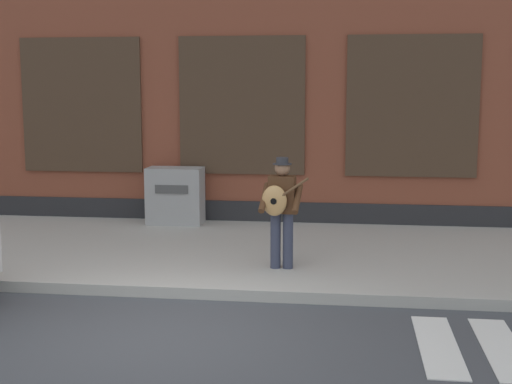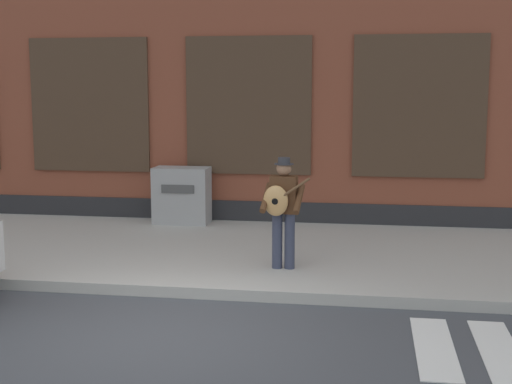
% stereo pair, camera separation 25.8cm
% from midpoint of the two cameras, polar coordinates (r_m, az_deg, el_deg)
% --- Properties ---
extents(ground_plane, '(160.00, 160.00, 0.00)m').
position_cam_midpoint_polar(ground_plane, '(8.31, -8.56, -11.23)').
color(ground_plane, '#424449').
extents(sidewalk, '(28.00, 4.81, 0.15)m').
position_cam_midpoint_polar(sidewalk, '(11.80, -3.50, -4.83)').
color(sidewalk, '#ADAAA3').
rests_on(sidewalk, ground).
extents(building_backdrop, '(28.00, 4.06, 8.65)m').
position_cam_midpoint_polar(building_backdrop, '(15.90, -0.52, 13.98)').
color(building_backdrop, brown).
rests_on(building_backdrop, ground).
extents(busker, '(0.71, 0.55, 1.63)m').
position_cam_midpoint_polar(busker, '(10.26, 1.28, -1.13)').
color(busker, '#33384C').
rests_on(busker, sidewalk).
extents(utility_box, '(1.06, 0.58, 1.09)m').
position_cam_midpoint_polar(utility_box, '(13.83, -7.00, -0.29)').
color(utility_box, '#9E9E9E').
rests_on(utility_box, sidewalk).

